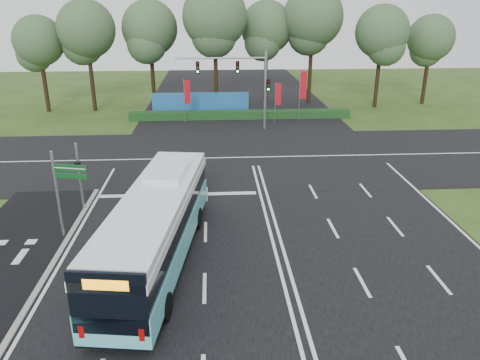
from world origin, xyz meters
name	(u,v)px	position (x,y,z in m)	size (l,w,h in m)	color
ground	(270,231)	(0.00, 0.00, 0.00)	(120.00, 120.00, 0.00)	#2D4A18
road_main	(270,230)	(0.00, 0.00, 0.02)	(20.00, 120.00, 0.04)	black
road_cross	(251,157)	(0.00, 12.00, 0.03)	(120.00, 14.00, 0.05)	black
kerb_strip	(51,267)	(-10.10, -3.00, 0.06)	(0.25, 18.00, 0.12)	gray
city_bus	(157,227)	(-5.37, -2.80, 1.81)	(4.26, 12.74, 3.59)	#5AC7D1
pedestrian_signal	(79,174)	(-10.20, 3.19, 2.15)	(0.34, 0.44, 3.93)	gray
street_sign	(63,185)	(-10.05, -0.11, 2.80)	(1.72, 0.49, 4.50)	gray
banner_flag_left	(187,95)	(-5.21, 23.12, 2.75)	(0.59, 0.24, 4.19)	gray
banner_flag_mid	(278,96)	(3.45, 22.74, 2.55)	(0.57, 0.07, 3.87)	gray
banner_flag_right	(302,88)	(5.88, 23.27, 3.20)	(0.71, 0.24, 4.93)	gray
traffic_light_gantry	(246,78)	(0.21, 20.50, 4.66)	(8.41, 0.28, 7.00)	gray
hedge	(240,115)	(0.00, 24.50, 0.40)	(22.00, 1.20, 0.80)	#123313
blue_hoarding	(201,103)	(-4.00, 27.00, 1.10)	(10.00, 0.30, 2.20)	#1D5C9D
eucalyptus_row	(238,27)	(0.12, 30.47, 8.53)	(46.67, 9.69, 12.90)	black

